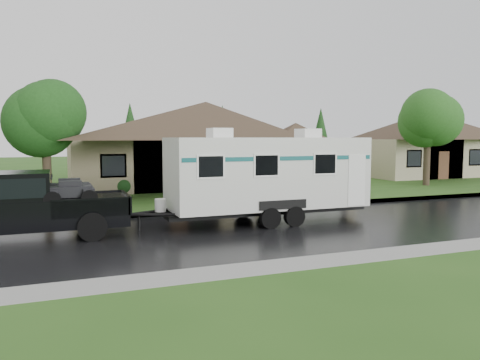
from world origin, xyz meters
The scene contains 11 objects.
ground centered at (0.00, 0.00, 0.00)m, with size 140.00×140.00×0.00m, color #2B561A.
road centered at (0.00, -2.00, 0.01)m, with size 140.00×8.00×0.01m, color black.
curb centered at (0.00, 2.25, 0.07)m, with size 140.00×0.50×0.15m, color gray.
lawn centered at (0.00, 15.00, 0.07)m, with size 140.00×26.00×0.15m, color #2B561A.
house_main centered at (2.29, 13.84, 3.59)m, with size 19.44×10.80×6.90m.
house_neighbor centered at (22.27, 14.34, 3.32)m, with size 15.12×9.72×6.45m.
tree_left_green centered at (-8.14, 6.27, 4.12)m, with size 3.46×3.46×5.72m.
tree_right_green centered at (14.95, 6.91, 4.45)m, with size 3.75×3.75×6.20m.
shrub_row centered at (2.00, 9.30, 0.65)m, with size 13.60×1.00×1.00m.
pickup_truck centered at (-8.93, -0.76, 1.17)m, with size 6.56×2.49×2.19m.
travel_trailer centered at (-0.11, -0.76, 1.93)m, with size 8.09×2.84×3.63m.
Camera 1 is at (-7.71, -17.16, 3.28)m, focal length 35.00 mm.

